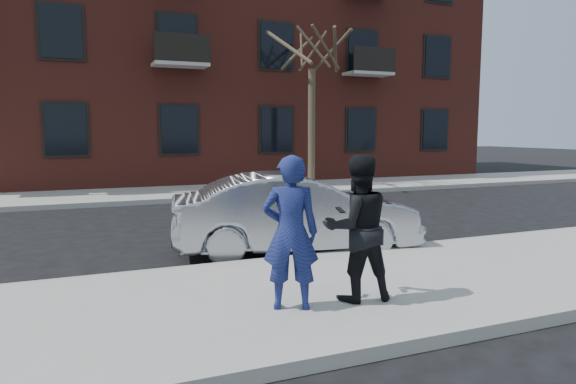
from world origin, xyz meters
name	(u,v)px	position (x,y,z in m)	size (l,w,h in m)	color
ground	(351,290)	(0.00, 0.00, 0.00)	(100.00, 100.00, 0.00)	black
near_sidewalk	(360,290)	(0.00, -0.25, 0.07)	(50.00, 3.50, 0.15)	gray
near_curb	(305,259)	(0.00, 1.55, 0.07)	(50.00, 0.10, 0.15)	#999691
far_sidewalk	(187,193)	(0.00, 11.25, 0.07)	(50.00, 3.50, 0.15)	gray
far_curb	(199,199)	(0.00, 9.45, 0.07)	(50.00, 0.10, 0.15)	#999691
apartment_building	(199,43)	(2.00, 18.00, 6.16)	(24.30, 10.30, 12.30)	maroon
street_tree	(312,35)	(4.50, 11.00, 5.52)	(3.60, 3.60, 6.80)	#362C1F
silver_sedan	(295,213)	(0.15, 2.30, 0.71)	(1.50, 4.31, 1.42)	#999BA3
man_hoodie	(290,233)	(-1.19, -0.72, 1.03)	(0.75, 0.62, 1.75)	navy
man_peacoat	(357,228)	(-0.34, -0.73, 1.02)	(0.92, 0.76, 1.74)	black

